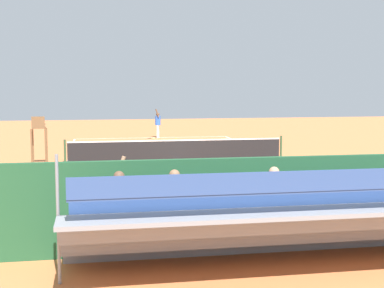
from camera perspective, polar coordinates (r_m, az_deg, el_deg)
name	(u,v)px	position (r m, az deg, el deg)	size (l,w,h in m)	color
ground_plane	(177,160)	(25.94, -1.57, -1.69)	(60.00, 60.00, 0.00)	#D17542
court_line_markings	(177,160)	(25.98, -1.59, -1.67)	(10.10, 22.20, 0.01)	white
tennis_net	(177,150)	(25.88, -1.58, -0.59)	(10.30, 0.10, 1.07)	black
backdrop_wall	(273,202)	(12.31, 8.36, -5.93)	(18.00, 0.16, 2.00)	#235633
bleacher_stand	(289,221)	(11.07, 9.94, -7.80)	(9.06, 2.40, 2.35)	gray
umpire_chair	(39,135)	(25.42, -15.47, 0.91)	(0.67, 0.67, 2.14)	brown
equipment_bag	(309,229)	(13.43, 11.99, -8.58)	(0.90, 0.36, 0.36)	#B22D2D
tennis_player	(158,123)	(36.51, -3.53, 2.22)	(0.45, 0.56, 1.93)	white
tennis_racket	(153,138)	(36.27, -4.00, 0.60)	(0.57, 0.32, 0.03)	black
tennis_ball_near	(149,140)	(34.68, -4.47, 0.36)	(0.07, 0.07, 0.07)	#CCDB33
tennis_ball_far	(176,139)	(35.80, -1.67, 0.57)	(0.07, 0.07, 0.07)	#CCDB33
line_judge	(121,197)	(12.76, -7.30, -5.41)	(0.38, 0.54, 1.93)	#232328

